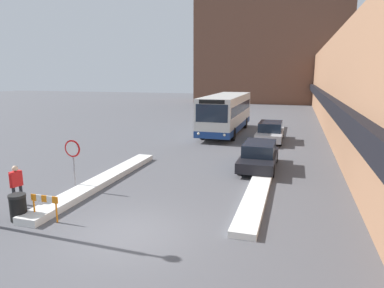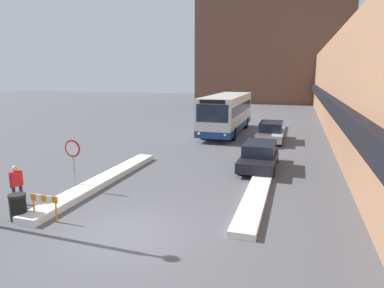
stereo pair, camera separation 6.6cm
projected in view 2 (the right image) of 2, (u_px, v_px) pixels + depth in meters
ground_plane at (128, 233)px, 11.12m from camera, size 160.00×160.00×0.00m
building_row_right at (358, 86)px, 29.90m from camera, size 5.50×60.00×8.08m
building_backdrop_far at (271, 52)px, 60.64m from camera, size 26.00×8.00×17.82m
snow_bank_left at (102, 180)px, 16.20m from camera, size 0.90×9.89×0.28m
snow_bank_right at (256, 196)px, 14.22m from camera, size 0.90×7.67×0.23m
city_bus at (227, 113)px, 29.66m from camera, size 2.73×10.85×3.32m
parked_car_front at (259, 155)px, 18.66m from camera, size 1.88×4.69×1.44m
parked_car_back at (271, 132)px, 26.23m from camera, size 1.93×4.87×1.49m
stop_sign at (73, 154)px, 14.97m from camera, size 0.76×0.08×2.28m
pedestrian at (16, 182)px, 13.28m from camera, size 0.33×0.51×1.62m
trash_bin at (18, 207)px, 12.06m from camera, size 0.59×0.59×0.95m
construction_barricade at (44, 203)px, 11.96m from camera, size 1.10×0.06×0.94m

